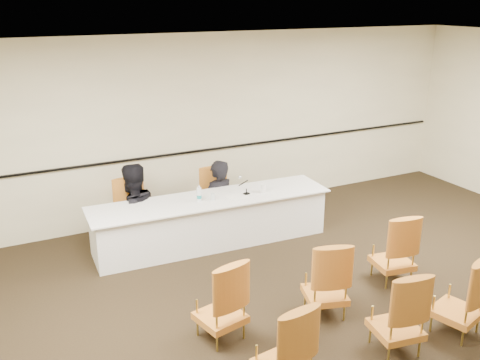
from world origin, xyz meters
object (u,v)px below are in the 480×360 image
object	(u,v)px
panelist_second_chair	(133,212)
microphone	(246,186)
drinking_glass	(213,197)
panel_table	(212,221)
panelist_second	(133,220)
water_bottle	(199,193)
aud_chair_front_left	(220,299)
panelist_main	(218,209)
aud_chair_back_left	(284,346)
panelist_main_chair	(218,199)
aud_chair_front_mid	(326,277)
coffee_cup	(263,188)
aud_chair_back_right	(459,294)
aud_chair_back_mid	(398,310)
aud_chair_front_right	(394,247)

from	to	relation	value
panelist_second_chair	microphone	world-z (taller)	microphone
panelist_second_chair	drinking_glass	bearing A→B (deg)	-29.86
panel_table	panelist_second	bearing A→B (deg)	152.87
panel_table	water_bottle	size ratio (longest dim) A/B	15.54
drinking_glass	aud_chair_front_left	distance (m)	2.32
panelist_second_chair	aud_chair_front_left	world-z (taller)	same
drinking_glass	panel_table	bearing A→B (deg)	88.81
panelist_main	aud_chair_back_left	world-z (taller)	panelist_main
panelist_main	aud_chair_back_left	distance (m)	3.87
aud_chair_back_left	panelist_main_chair	bearing A→B (deg)	67.18
panelist_main	microphone	world-z (taller)	panelist_main
panelist_second	aud_chair_front_mid	world-z (taller)	panelist_second
coffee_cup	panelist_main_chair	bearing A→B (deg)	125.76
panelist_second	aud_chair_back_right	bearing A→B (deg)	108.05
panelist_main	panelist_second_chair	size ratio (longest dim) A/B	1.73
panelist_main	aud_chair_front_mid	size ratio (longest dim) A/B	1.73
water_bottle	drinking_glass	distance (m)	0.21
panel_table	panelist_second_chair	world-z (taller)	panelist_second_chair
panelist_main_chair	aud_chair_back_mid	xyz separation A→B (m)	(0.33, -3.74, 0.00)
panelist_main	panelist_second	distance (m)	1.38
drinking_glass	aud_chair_back_right	xyz separation A→B (m)	(1.48, -3.21, -0.29)
aud_chair_front_mid	aud_chair_front_right	xyz separation A→B (m)	(1.24, 0.26, 0.00)
panelist_second_chair	aud_chair_back_right	distance (m)	4.61
panelist_main_chair	aud_chair_back_left	xyz separation A→B (m)	(-1.02, -3.73, 0.00)
aud_chair_back_mid	coffee_cup	bearing A→B (deg)	96.71
panelist_second_chair	aud_chair_front_mid	size ratio (longest dim) A/B	1.00
panel_table	aud_chair_back_left	xyz separation A→B (m)	(-0.68, -3.20, 0.12)
coffee_cup	aud_chair_back_left	bearing A→B (deg)	-115.63
water_bottle	coffee_cup	xyz separation A→B (m)	(1.00, -0.10, -0.05)
panel_table	microphone	distance (m)	0.74
panelist_second_chair	aud_chair_back_left	bearing A→B (deg)	-81.98
panelist_second_chair	aud_chair_back_left	world-z (taller)	same
panel_table	microphone	world-z (taller)	microphone
panelist_main_chair	panelist_second	bearing A→B (deg)	-180.00
panelist_main_chair	coffee_cup	xyz separation A→B (m)	(0.46, -0.64, 0.31)
aud_chair_back_left	aud_chair_back_mid	distance (m)	1.35
panelist_second	aud_chair_back_left	distance (m)	3.81
water_bottle	microphone	bearing A→B (deg)	-4.50
panelist_second	aud_chair_back_left	world-z (taller)	panelist_second
coffee_cup	aud_chair_back_mid	world-z (taller)	aud_chair_back_mid
panelist_second	coffee_cup	world-z (taller)	panelist_second
water_bottle	aud_chair_front_right	xyz separation A→B (m)	(1.85, -2.05, -0.36)
aud_chair_back_left	panel_table	bearing A→B (deg)	70.54
aud_chair_back_left	water_bottle	bearing A→B (deg)	73.89
microphone	aud_chair_front_left	size ratio (longest dim) A/B	0.28
water_bottle	aud_chair_back_left	world-z (taller)	same
panelist_main	aud_chair_back_mid	world-z (taller)	panelist_main
aud_chair_front_mid	panelist_main_chair	bearing A→B (deg)	108.57
aud_chair_back_left	aud_chair_back_right	bearing A→B (deg)	-9.31
aud_chair_front_left	aud_chair_front_right	world-z (taller)	same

